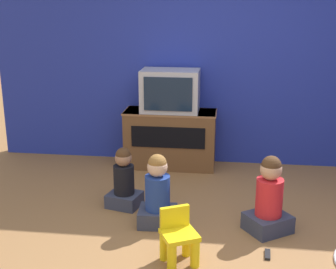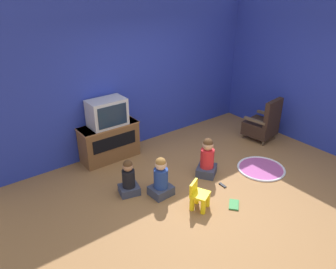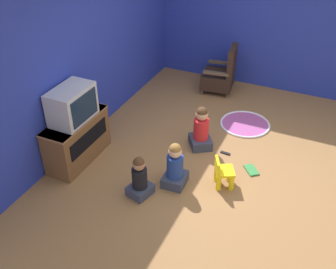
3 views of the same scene
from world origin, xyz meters
name	(u,v)px [view 3 (image 3 of 3)]	position (x,y,z in m)	size (l,w,h in m)	color
ground_plane	(222,163)	(0.00, 0.00, 0.00)	(30.00, 30.00, 0.00)	olive
wall_back	(80,48)	(-0.08, 2.26, 1.44)	(5.83, 0.12, 2.88)	#23339E
wall_right	(295,16)	(2.77, -0.34, 1.44)	(0.12, 5.32, 2.88)	#23339E
tv_cabinet	(77,139)	(-0.79, 1.97, 0.36)	(1.09, 0.44, 0.69)	brown
television	(72,105)	(-0.79, 1.96, 0.94)	(0.67, 0.42, 0.49)	#B7B7BC
black_armchair	(221,75)	(2.16, 0.75, 0.34)	(0.65, 0.65, 0.91)	brown
yellow_kid_chair	(223,174)	(-0.46, -0.16, 0.19)	(0.34, 0.34, 0.43)	yellow
play_mat	(245,124)	(1.17, -0.03, 0.01)	(0.85, 0.85, 0.04)	#A54C8C
child_watching_left	(140,179)	(-1.10, 0.78, 0.26)	(0.37, 0.34, 0.60)	#33384C
child_watching_center	(201,130)	(0.26, 0.44, 0.30)	(0.47, 0.46, 0.70)	#33384C
child_watching_right	(175,167)	(-0.72, 0.44, 0.29)	(0.36, 0.32, 0.67)	#33384C
book	(251,170)	(0.00, -0.45, 0.01)	(0.28, 0.27, 0.02)	#337F3D
remote_control	(225,153)	(0.24, 0.02, 0.01)	(0.05, 0.15, 0.02)	black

